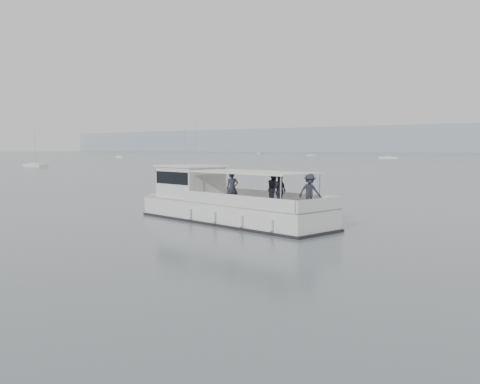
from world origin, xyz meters
The scene contains 2 objects.
ground centered at (0.00, 0.00, 0.00)m, with size 1400.00×1400.00×0.00m, color #555E64.
tour_boat centered at (-5.82, 3.82, 0.91)m, with size 13.26×5.26×5.53m.
Camera 1 is at (11.91, -18.14, 3.79)m, focal length 40.00 mm.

